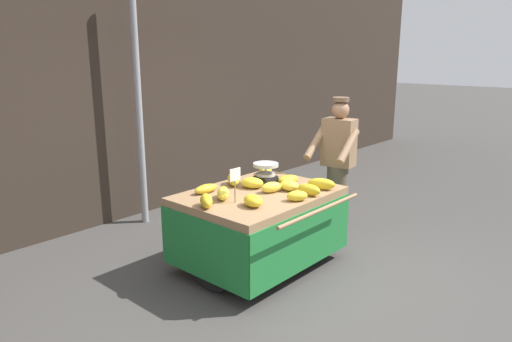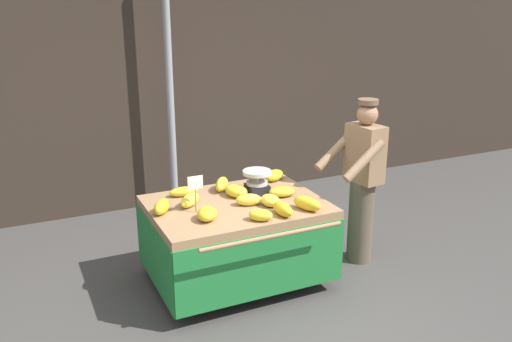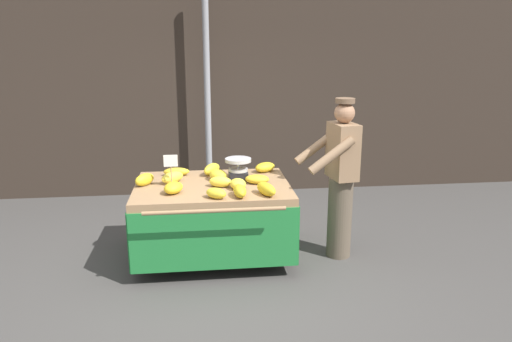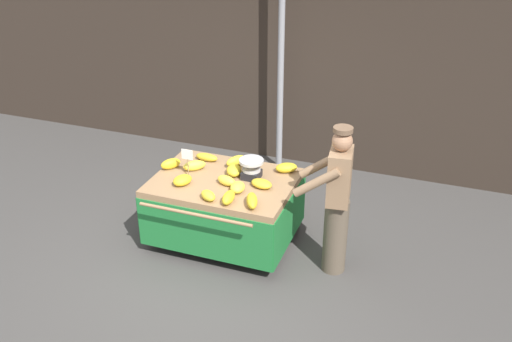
{
  "view_description": "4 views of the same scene",
  "coord_description": "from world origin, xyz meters",
  "px_view_note": "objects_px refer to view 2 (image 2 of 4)",
  "views": [
    {
      "loc": [
        -3.65,
        -2.58,
        2.24
      ],
      "look_at": [
        -0.04,
        0.61,
        1.02
      ],
      "focal_mm": 33.23,
      "sensor_mm": 36.0,
      "label": 1
    },
    {
      "loc": [
        -1.94,
        -3.85,
        2.65
      ],
      "look_at": [
        0.07,
        0.47,
        1.13
      ],
      "focal_mm": 38.15,
      "sensor_mm": 36.0,
      "label": 2
    },
    {
      "loc": [
        -0.21,
        -4.28,
        2.24
      ],
      "look_at": [
        0.34,
        0.43,
        0.98
      ],
      "focal_mm": 33.52,
      "sensor_mm": 36.0,
      "label": 3
    },
    {
      "loc": [
        2.25,
        -4.8,
        3.93
      ],
      "look_at": [
        0.34,
        0.39,
        1.08
      ],
      "focal_mm": 40.45,
      "sensor_mm": 36.0,
      "label": 4
    }
  ],
  "objects_px": {
    "banana_bunch_0": "(270,200)",
    "banana_bunch_8": "(274,175)",
    "price_sign": "(195,186)",
    "banana_bunch_6": "(184,191)",
    "banana_cart": "(237,224)",
    "banana_bunch_5": "(162,207)",
    "banana_bunch_3": "(207,214)",
    "banana_bunch_11": "(222,184)",
    "banana_bunch_2": "(236,191)",
    "banana_bunch_7": "(190,200)",
    "banana_bunch_9": "(307,204)",
    "banana_bunch_10": "(261,215)",
    "banana_bunch_4": "(249,200)",
    "vendor_person": "(362,182)",
    "street_pole": "(170,90)",
    "banana_bunch_1": "(282,192)",
    "banana_bunch_12": "(283,209)",
    "weighing_scale": "(257,182)"
  },
  "relations": [
    {
      "from": "banana_bunch_7",
      "to": "banana_bunch_9",
      "type": "xyz_separation_m",
      "value": [
        0.92,
        -0.54,
        0.0
      ]
    },
    {
      "from": "banana_cart",
      "to": "banana_bunch_3",
      "type": "relative_size",
      "value": 6.95
    },
    {
      "from": "weighing_scale",
      "to": "banana_bunch_5",
      "type": "distance_m",
      "value": 0.99
    },
    {
      "from": "banana_bunch_0",
      "to": "vendor_person",
      "type": "xyz_separation_m",
      "value": [
        1.09,
        0.09,
        -0.01
      ]
    },
    {
      "from": "banana_cart",
      "to": "banana_bunch_1",
      "type": "xyz_separation_m",
      "value": [
        0.47,
        -0.02,
        0.26
      ]
    },
    {
      "from": "banana_bunch_6",
      "to": "banana_bunch_11",
      "type": "relative_size",
      "value": 1.04
    },
    {
      "from": "banana_bunch_0",
      "to": "banana_bunch_2",
      "type": "xyz_separation_m",
      "value": [
        -0.19,
        0.35,
        0.0
      ]
    },
    {
      "from": "banana_bunch_8",
      "to": "banana_bunch_12",
      "type": "height_order",
      "value": "banana_bunch_12"
    },
    {
      "from": "banana_bunch_8",
      "to": "banana_bunch_11",
      "type": "relative_size",
      "value": 0.93
    },
    {
      "from": "vendor_person",
      "to": "banana_bunch_10",
      "type": "bearing_deg",
      "value": -164.49
    },
    {
      "from": "street_pole",
      "to": "price_sign",
      "type": "xyz_separation_m",
      "value": [
        -0.42,
        -2.11,
        -0.51
      ]
    },
    {
      "from": "banana_bunch_2",
      "to": "banana_bunch_12",
      "type": "xyz_separation_m",
      "value": [
        0.18,
        -0.61,
        0.0
      ]
    },
    {
      "from": "street_pole",
      "to": "price_sign",
      "type": "bearing_deg",
      "value": -101.22
    },
    {
      "from": "banana_bunch_5",
      "to": "banana_bunch_11",
      "type": "xyz_separation_m",
      "value": [
        0.7,
        0.33,
        0.0
      ]
    },
    {
      "from": "banana_bunch_10",
      "to": "price_sign",
      "type": "bearing_deg",
      "value": 136.71
    },
    {
      "from": "banana_bunch_0",
      "to": "weighing_scale",
      "type": "bearing_deg",
      "value": 84.97
    },
    {
      "from": "banana_bunch_0",
      "to": "banana_bunch_8",
      "type": "xyz_separation_m",
      "value": [
        0.36,
        0.64,
        0.0
      ]
    },
    {
      "from": "banana_bunch_11",
      "to": "banana_bunch_2",
      "type": "bearing_deg",
      "value": -75.24
    },
    {
      "from": "banana_bunch_4",
      "to": "banana_bunch_3",
      "type": "bearing_deg",
      "value": -160.57
    },
    {
      "from": "banana_bunch_2",
      "to": "banana_bunch_7",
      "type": "bearing_deg",
      "value": -174.36
    },
    {
      "from": "banana_bunch_6",
      "to": "banana_bunch_1",
      "type": "bearing_deg",
      "value": -25.44
    },
    {
      "from": "banana_cart",
      "to": "banana_bunch_7",
      "type": "distance_m",
      "value": 0.51
    },
    {
      "from": "banana_bunch_5",
      "to": "banana_bunch_11",
      "type": "distance_m",
      "value": 0.78
    },
    {
      "from": "price_sign",
      "to": "banana_bunch_6",
      "type": "relative_size",
      "value": 1.19
    },
    {
      "from": "banana_cart",
      "to": "banana_bunch_5",
      "type": "relative_size",
      "value": 6.54
    },
    {
      "from": "banana_bunch_10",
      "to": "street_pole",
      "type": "bearing_deg",
      "value": 90.43
    },
    {
      "from": "price_sign",
      "to": "banana_bunch_9",
      "type": "relative_size",
      "value": 1.16
    },
    {
      "from": "weighing_scale",
      "to": "banana_bunch_7",
      "type": "bearing_deg",
      "value": -176.29
    },
    {
      "from": "banana_bunch_6",
      "to": "street_pole",
      "type": "bearing_deg",
      "value": 76.8
    },
    {
      "from": "banana_bunch_4",
      "to": "vendor_person",
      "type": "bearing_deg",
      "value": -0.36
    },
    {
      "from": "banana_bunch_5",
      "to": "banana_bunch_7",
      "type": "bearing_deg",
      "value": 12.09
    },
    {
      "from": "banana_bunch_7",
      "to": "banana_bunch_12",
      "type": "height_order",
      "value": "banana_bunch_7"
    },
    {
      "from": "weighing_scale",
      "to": "banana_bunch_8",
      "type": "relative_size",
      "value": 1.09
    },
    {
      "from": "banana_bunch_7",
      "to": "banana_bunch_8",
      "type": "height_order",
      "value": "banana_bunch_7"
    },
    {
      "from": "price_sign",
      "to": "banana_bunch_1",
      "type": "xyz_separation_m",
      "value": [
        0.88,
        0.04,
        -0.2
      ]
    },
    {
      "from": "vendor_person",
      "to": "street_pole",
      "type": "bearing_deg",
      "value": 121.68
    },
    {
      "from": "banana_bunch_8",
      "to": "banana_bunch_10",
      "type": "relative_size",
      "value": 1.22
    },
    {
      "from": "banana_bunch_0",
      "to": "banana_bunch_3",
      "type": "relative_size",
      "value": 0.92
    },
    {
      "from": "banana_bunch_0",
      "to": "banana_bunch_1",
      "type": "height_order",
      "value": "banana_bunch_0"
    },
    {
      "from": "banana_bunch_10",
      "to": "banana_bunch_9",
      "type": "bearing_deg",
      "value": 5.13
    },
    {
      "from": "street_pole",
      "to": "banana_bunch_8",
      "type": "distance_m",
      "value": 1.87
    },
    {
      "from": "price_sign",
      "to": "banana_bunch_12",
      "type": "distance_m",
      "value": 0.79
    },
    {
      "from": "banana_bunch_9",
      "to": "banana_bunch_12",
      "type": "bearing_deg",
      "value": -175.19
    },
    {
      "from": "banana_bunch_4",
      "to": "banana_bunch_8",
      "type": "height_order",
      "value": "same"
    },
    {
      "from": "banana_cart",
      "to": "banana_bunch_10",
      "type": "distance_m",
      "value": 0.54
    },
    {
      "from": "weighing_scale",
      "to": "banana_bunch_3",
      "type": "distance_m",
      "value": 0.79
    },
    {
      "from": "banana_cart",
      "to": "banana_bunch_10",
      "type": "height_order",
      "value": "banana_bunch_10"
    },
    {
      "from": "banana_bunch_1",
      "to": "banana_bunch_11",
      "type": "bearing_deg",
      "value": 139.24
    },
    {
      "from": "street_pole",
      "to": "price_sign",
      "type": "height_order",
      "value": "street_pole"
    },
    {
      "from": "banana_bunch_8",
      "to": "banana_bunch_0",
      "type": "bearing_deg",
      "value": -119.56
    }
  ]
}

